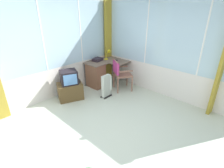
% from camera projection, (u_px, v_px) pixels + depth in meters
% --- Properties ---
extents(ground, '(5.57, 5.46, 0.06)m').
position_uv_depth(ground, '(109.00, 135.00, 3.42)').
color(ground, beige).
extents(north_window_panel, '(4.57, 0.07, 2.69)m').
position_uv_depth(north_window_panel, '(44.00, 50.00, 4.26)').
color(north_window_panel, white).
rests_on(north_window_panel, ground).
extents(east_window_panel, '(0.07, 4.46, 2.69)m').
position_uv_depth(east_window_panel, '(171.00, 49.00, 4.40)').
color(east_window_panel, white).
rests_on(east_window_panel, ground).
extents(curtain_corner, '(0.30, 0.11, 2.59)m').
position_uv_depth(curtain_corner, '(109.00, 41.00, 5.65)').
color(curtain_corner, '#A58B2D').
rests_on(curtain_corner, ground).
extents(curtain_east_far, '(0.30, 0.10, 2.59)m').
position_uv_depth(curtain_east_far, '(224.00, 61.00, 3.60)').
color(curtain_east_far, '#A58B2D').
rests_on(curtain_east_far, ground).
extents(desk, '(1.15, 0.99, 0.77)m').
position_uv_depth(desk, '(97.00, 74.00, 5.35)').
color(desk, brown).
rests_on(desk, ground).
extents(desk_lamp, '(0.24, 0.21, 0.32)m').
position_uv_depth(desk_lamp, '(109.00, 53.00, 5.48)').
color(desk_lamp, yellow).
rests_on(desk_lamp, desk).
extents(tv_remote, '(0.10, 0.16, 0.02)m').
position_uv_depth(tv_remote, '(115.00, 60.00, 5.44)').
color(tv_remote, black).
rests_on(tv_remote, desk).
extents(paper_tray, '(0.33, 0.28, 0.09)m').
position_uv_depth(paper_tray, '(97.00, 59.00, 5.38)').
color(paper_tray, '#291F29').
rests_on(paper_tray, desk).
extents(wooden_armchair, '(0.66, 0.66, 0.92)m').
position_uv_depth(wooden_armchair, '(119.00, 71.00, 5.01)').
color(wooden_armchair, '#905F4E').
rests_on(wooden_armchair, ground).
extents(tv_on_stand, '(0.76, 0.65, 0.82)m').
position_uv_depth(tv_on_stand, '(70.00, 87.00, 4.60)').
color(tv_on_stand, brown).
rests_on(tv_on_stand, ground).
extents(space_heater, '(0.35, 0.18, 0.65)m').
position_uv_depth(space_heater, '(107.00, 86.00, 4.74)').
color(space_heater, silver).
rests_on(space_heater, ground).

